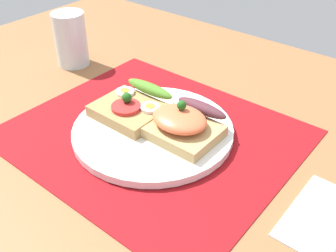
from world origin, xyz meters
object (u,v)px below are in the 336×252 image
Objects in this scene: plate at (153,130)px; sandwich_salmon at (184,123)px; sandwich_egg_tomato at (133,106)px; drinking_glass at (71,39)px.

plate is 2.40× the size of sandwich_salmon.
drinking_glass is (-23.95, 7.55, 2.51)cm from sandwich_egg_tomato.
sandwich_salmon is at bearing 3.61° from sandwich_egg_tomato.
sandwich_egg_tomato is 25.24cm from drinking_glass.
drinking_glass reaches higher than sandwich_egg_tomato.
sandwich_salmon is (4.71, 1.54, 2.52)cm from plate.
sandwich_egg_tomato is 1.03× the size of sandwich_salmon.
sandwich_egg_tomato reaches higher than plate.
plate is 30.44cm from drinking_glass.
sandwich_egg_tomato is 1.00× the size of drinking_glass.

